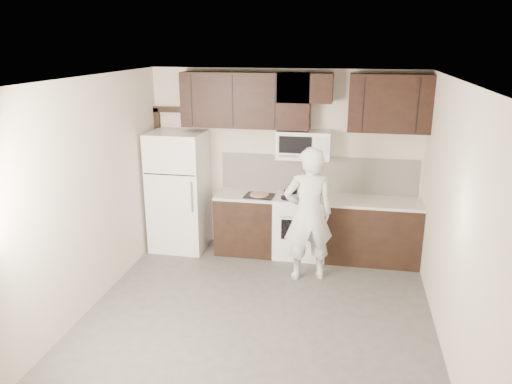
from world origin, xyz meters
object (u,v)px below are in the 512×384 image
(microwave, at_px, (304,145))
(refrigerator, at_px, (179,191))
(stove, at_px, (301,225))
(person, at_px, (308,215))

(microwave, height_order, refrigerator, microwave)
(stove, xyz_separation_m, microwave, (-0.00, 0.12, 1.19))
(microwave, xyz_separation_m, person, (0.17, -0.86, -0.75))
(stove, relative_size, microwave, 1.24)
(microwave, bearing_deg, refrigerator, -174.85)
(refrigerator, height_order, person, person)
(microwave, distance_m, person, 1.16)
(stove, xyz_separation_m, refrigerator, (-1.85, -0.05, 0.44))
(stove, height_order, microwave, microwave)
(stove, height_order, person, person)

